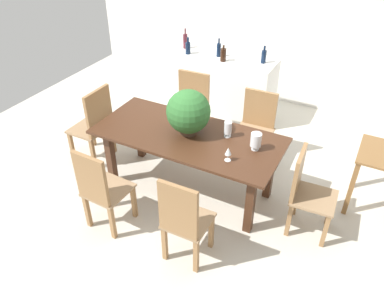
{
  "coord_description": "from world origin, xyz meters",
  "views": [
    {
      "loc": [
        1.7,
        -3.29,
        3.03
      ],
      "look_at": [
        0.06,
        -0.19,
        0.54
      ],
      "focal_mm": 36.07,
      "sensor_mm": 36.0,
      "label": 1
    }
  ],
  "objects": [
    {
      "name": "chair_near_left",
      "position": [
        -0.47,
        -1.13,
        0.53
      ],
      "size": [
        0.43,
        0.45,
        0.98
      ],
      "rotation": [
        0.0,
        0.0,
        3.1
      ],
      "color": "olive",
      "rests_on": "ground"
    },
    {
      "name": "chair_head_end",
      "position": [
        -1.33,
        -0.17,
        0.55
      ],
      "size": [
        0.43,
        0.48,
        1.01
      ],
      "rotation": [
        0.0,
        0.0,
        -1.58
      ],
      "color": "olive",
      "rests_on": "ground"
    },
    {
      "name": "flower_centerpiece",
      "position": [
        -0.01,
        -0.13,
        1.02
      ],
      "size": [
        0.48,
        0.48,
        0.5
      ],
      "color": "#4C3828",
      "rests_on": "dining_table"
    },
    {
      "name": "wine_bottle_clear",
      "position": [
        -0.94,
        1.58,
        1.02
      ],
      "size": [
        0.08,
        0.08,
        0.25
      ],
      "color": "#0F1E38",
      "rests_on": "kitchen_counter"
    },
    {
      "name": "side_table",
      "position": [
        1.99,
        0.52,
        0.55
      ],
      "size": [
        0.58,
        0.59,
        0.72
      ],
      "color": "brown",
      "rests_on": "ground"
    },
    {
      "name": "wine_glass",
      "position": [
        0.57,
        -0.41,
        0.87
      ],
      "size": [
        0.06,
        0.06,
        0.15
      ],
      "color": "silver",
      "rests_on": "dining_table"
    },
    {
      "name": "chair_far_left",
      "position": [
        -0.47,
        0.79,
        0.55
      ],
      "size": [
        0.49,
        0.42,
        1.0
      ],
      "rotation": [
        0.0,
        0.0,
        0.04
      ],
      "color": "olive",
      "rests_on": "ground"
    },
    {
      "name": "crystal_vase_left",
      "position": [
        0.4,
        -0.01,
        0.87
      ],
      "size": [
        0.08,
        0.08,
        0.18
      ],
      "color": "silver",
      "rests_on": "dining_table"
    },
    {
      "name": "crystal_vase_center_near",
      "position": [
        0.75,
        -0.1,
        0.88
      ],
      "size": [
        0.11,
        0.11,
        0.19
      ],
      "color": "silver",
      "rests_on": "dining_table"
    },
    {
      "name": "chair_foot_end",
      "position": [
        1.34,
        -0.18,
        0.51
      ],
      "size": [
        0.46,
        0.44,
        0.94
      ],
      "rotation": [
        0.0,
        0.0,
        1.63
      ],
      "color": "olive",
      "rests_on": "ground"
    },
    {
      "name": "chair_near_right",
      "position": [
        0.47,
        -1.13,
        0.54
      ],
      "size": [
        0.42,
        0.42,
        1.0
      ],
      "rotation": [
        0.0,
        0.0,
        3.16
      ],
      "color": "olive",
      "rests_on": "ground"
    },
    {
      "name": "wine_bottle_amber",
      "position": [
        -0.5,
        1.7,
        1.02
      ],
      "size": [
        0.06,
        0.06,
        0.27
      ],
      "color": "#0F1E38",
      "rests_on": "kitchen_counter"
    },
    {
      "name": "chair_far_right",
      "position": [
        0.46,
        0.79,
        0.52
      ],
      "size": [
        0.47,
        0.45,
        0.93
      ],
      "rotation": [
        0.0,
        0.0,
        0.04
      ],
      "color": "olive",
      "rests_on": "ground"
    },
    {
      "name": "dining_table",
      "position": [
        0.0,
        -0.17,
        0.65
      ],
      "size": [
        2.07,
        0.94,
        0.76
      ],
      "color": "#422616",
      "rests_on": "ground"
    },
    {
      "name": "kitchen_counter",
      "position": [
        -0.5,
        1.73,
        0.46
      ],
      "size": [
        1.7,
        0.58,
        0.92
      ],
      "primitive_type": "cube",
      "color": "white",
      "rests_on": "ground"
    },
    {
      "name": "ground_plane",
      "position": [
        0.0,
        0.0,
        0.0
      ],
      "size": [
        7.04,
        7.04,
        0.0
      ],
      "primitive_type": "plane",
      "color": "beige"
    },
    {
      "name": "wine_bottle_tall",
      "position": [
        0.17,
        1.77,
        1.02
      ],
      "size": [
        0.07,
        0.07,
        0.25
      ],
      "color": "#0F1E38",
      "rests_on": "kitchen_counter"
    },
    {
      "name": "wine_bottle_green",
      "position": [
        -0.36,
        1.56,
        1.02
      ],
      "size": [
        0.08,
        0.08,
        0.23
      ],
      "color": "black",
      "rests_on": "kitchen_counter"
    },
    {
      "name": "wine_bottle_dark",
      "position": [
        -1.09,
        1.77,
        1.04
      ],
      "size": [
        0.07,
        0.07,
        0.3
      ],
      "color": "#511E28",
      "rests_on": "kitchen_counter"
    },
    {
      "name": "back_wall",
      "position": [
        0.0,
        2.6,
        1.3
      ],
      "size": [
        6.4,
        0.1,
        2.6
      ],
      "primitive_type": "cube",
      "color": "white",
      "rests_on": "ground"
    }
  ]
}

